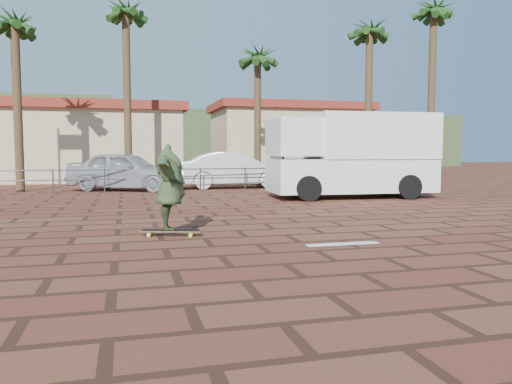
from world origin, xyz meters
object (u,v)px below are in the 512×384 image
longboard (171,231)px  skateboarder (170,187)px  campervan (352,154)px  car_white (234,170)px  car_silver (126,171)px

longboard → skateboarder: (0.00, -0.00, 0.89)m
campervan → car_white: size_ratio=1.18×
skateboarder → car_white: skateboarder is taller
longboard → car_silver: car_silver is taller
longboard → car_white: (4.07, 12.81, 0.75)m
skateboarder → car_silver: size_ratio=0.42×
car_white → longboard: bearing=164.2°
skateboarder → car_silver: skateboarder is taller
skateboarder → car_silver: bearing=11.9°
skateboarder → car_white: (4.07, 12.81, -0.14)m
car_silver → car_white: (4.92, 0.30, -0.01)m
skateboarder → car_white: bearing=-9.6°
car_silver → car_white: size_ratio=0.98×
longboard → skateboarder: size_ratio=0.58×
campervan → car_white: campervan is taller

